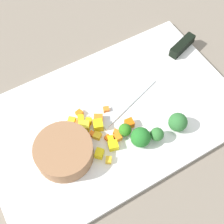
% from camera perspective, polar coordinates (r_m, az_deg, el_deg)
% --- Properties ---
extents(ground_plane, '(4.00, 4.00, 0.00)m').
position_cam_1_polar(ground_plane, '(0.63, 0.00, -1.02)').
color(ground_plane, slate).
extents(cutting_board, '(0.52, 0.33, 0.01)m').
position_cam_1_polar(cutting_board, '(0.62, 0.00, -0.75)').
color(cutting_board, white).
rests_on(cutting_board, ground_plane).
extents(prep_bowl, '(0.11, 0.11, 0.04)m').
position_cam_1_polar(prep_bowl, '(0.57, -9.11, -7.45)').
color(prep_bowl, '#956846').
rests_on(prep_bowl, cutting_board).
extents(chef_knife, '(0.31, 0.12, 0.02)m').
position_cam_1_polar(chef_knife, '(0.70, 10.55, 9.70)').
color(chef_knife, silver).
rests_on(chef_knife, cutting_board).
extents(carrot_dice_0, '(0.02, 0.02, 0.01)m').
position_cam_1_polar(carrot_dice_0, '(0.59, 0.88, -3.90)').
color(carrot_dice_0, orange).
rests_on(carrot_dice_0, cutting_board).
extents(carrot_dice_1, '(0.02, 0.02, 0.01)m').
position_cam_1_polar(carrot_dice_1, '(0.62, -6.21, -0.22)').
color(carrot_dice_1, orange).
rests_on(carrot_dice_1, cutting_board).
extents(carrot_dice_2, '(0.02, 0.02, 0.02)m').
position_cam_1_polar(carrot_dice_2, '(0.60, -2.40, -1.71)').
color(carrot_dice_2, orange).
rests_on(carrot_dice_2, cutting_board).
extents(carrot_dice_3, '(0.02, 0.02, 0.01)m').
position_cam_1_polar(carrot_dice_3, '(0.61, -6.45, -2.29)').
color(carrot_dice_3, orange).
rests_on(carrot_dice_3, cutting_board).
extents(carrot_dice_4, '(0.01, 0.01, 0.01)m').
position_cam_1_polar(carrot_dice_4, '(0.59, 1.11, -4.80)').
color(carrot_dice_4, orange).
rests_on(carrot_dice_4, cutting_board).
extents(carrot_dice_5, '(0.02, 0.01, 0.01)m').
position_cam_1_polar(carrot_dice_5, '(0.62, -1.11, 0.49)').
color(carrot_dice_5, orange).
rests_on(carrot_dice_5, cutting_board).
extents(carrot_dice_6, '(0.02, 0.02, 0.01)m').
position_cam_1_polar(carrot_dice_6, '(0.60, -4.68, -2.74)').
color(carrot_dice_6, orange).
rests_on(carrot_dice_6, cutting_board).
extents(carrot_dice_7, '(0.01, 0.02, 0.01)m').
position_cam_1_polar(carrot_dice_7, '(0.59, -3.72, -4.27)').
color(carrot_dice_7, orange).
rests_on(carrot_dice_7, cutting_board).
extents(carrot_dice_8, '(0.01, 0.01, 0.01)m').
position_cam_1_polar(carrot_dice_8, '(0.59, -0.84, -4.92)').
color(carrot_dice_8, orange).
rests_on(carrot_dice_8, cutting_board).
extents(carrot_dice_9, '(0.02, 0.02, 0.02)m').
position_cam_1_polar(carrot_dice_9, '(0.60, 3.31, -2.17)').
color(carrot_dice_9, orange).
rests_on(carrot_dice_9, cutting_board).
extents(pepper_dice_0, '(0.02, 0.02, 0.01)m').
position_cam_1_polar(pepper_dice_0, '(0.61, -5.94, -1.25)').
color(pepper_dice_0, yellow).
rests_on(pepper_dice_0, cutting_board).
extents(pepper_dice_1, '(0.02, 0.02, 0.02)m').
position_cam_1_polar(pepper_dice_1, '(0.60, -2.65, -2.53)').
color(pepper_dice_1, yellow).
rests_on(pepper_dice_1, cutting_board).
extents(pepper_dice_2, '(0.02, 0.02, 0.01)m').
position_cam_1_polar(pepper_dice_2, '(0.61, -4.45, -1.75)').
color(pepper_dice_2, yellow).
rests_on(pepper_dice_2, cutting_board).
extents(pepper_dice_3, '(0.02, 0.02, 0.01)m').
position_cam_1_polar(pepper_dice_3, '(0.59, -2.82, -4.53)').
color(pepper_dice_3, yellow).
rests_on(pepper_dice_3, cutting_board).
extents(pepper_dice_4, '(0.02, 0.02, 0.01)m').
position_cam_1_polar(pepper_dice_4, '(0.57, -0.65, -9.11)').
color(pepper_dice_4, yellow).
rests_on(pepper_dice_4, cutting_board).
extents(pepper_dice_5, '(0.02, 0.02, 0.01)m').
position_cam_1_polar(pepper_dice_5, '(0.61, -7.67, -1.55)').
color(pepper_dice_5, yellow).
rests_on(pepper_dice_5, cutting_board).
extents(pepper_dice_6, '(0.02, 0.02, 0.01)m').
position_cam_1_polar(pepper_dice_6, '(0.57, -2.42, -7.88)').
color(pepper_dice_6, yellow).
rests_on(pepper_dice_6, cutting_board).
extents(pepper_dice_7, '(0.03, 0.03, 0.02)m').
position_cam_1_polar(pepper_dice_7, '(0.60, -5.40, -2.61)').
color(pepper_dice_7, yellow).
rests_on(pepper_dice_7, cutting_board).
extents(pepper_dice_8, '(0.02, 0.02, 0.01)m').
position_cam_1_polar(pepper_dice_8, '(0.58, 0.22, -6.38)').
color(pepper_dice_8, yellow).
rests_on(pepper_dice_8, cutting_board).
extents(pepper_dice_9, '(0.01, 0.02, 0.01)m').
position_cam_1_polar(pepper_dice_9, '(0.59, -0.26, -5.22)').
color(pepper_dice_9, yellow).
rests_on(pepper_dice_9, cutting_board).
extents(broccoli_floret_0, '(0.03, 0.03, 0.03)m').
position_cam_1_polar(broccoli_floret_0, '(0.58, 8.54, -4.24)').
color(broccoli_floret_0, '#80AC64').
rests_on(broccoli_floret_0, cutting_board).
extents(broccoli_floret_1, '(0.04, 0.04, 0.04)m').
position_cam_1_polar(broccoli_floret_1, '(0.60, 12.39, -1.92)').
color(broccoli_floret_1, '#92AB5B').
rests_on(broccoli_floret_1, cutting_board).
extents(broccoli_floret_2, '(0.03, 0.03, 0.03)m').
position_cam_1_polar(broccoli_floret_2, '(0.59, 2.83, -3.24)').
color(broccoli_floret_2, '#91B96D').
rests_on(broccoli_floret_2, cutting_board).
extents(broccoli_floret_3, '(0.04, 0.04, 0.04)m').
position_cam_1_polar(broccoli_floret_3, '(0.57, 5.45, -4.82)').
color(broccoli_floret_3, '#86BE58').
rests_on(broccoli_floret_3, cutting_board).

